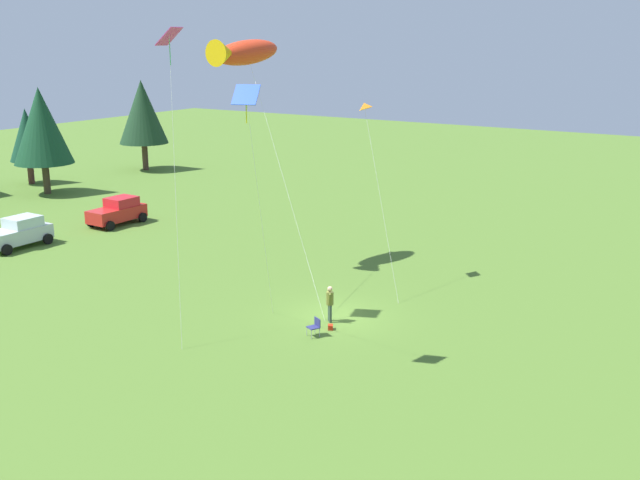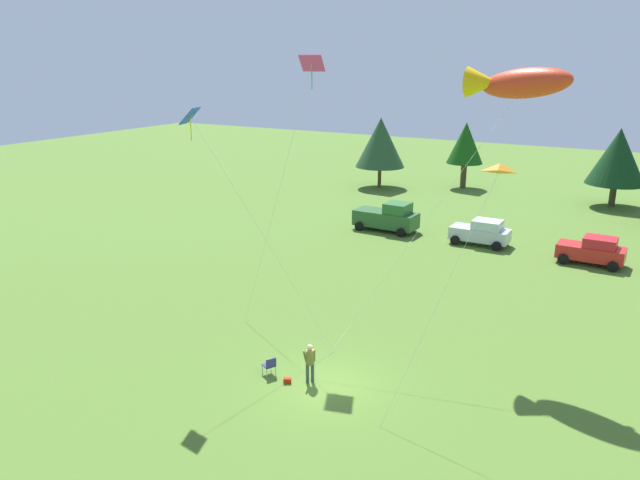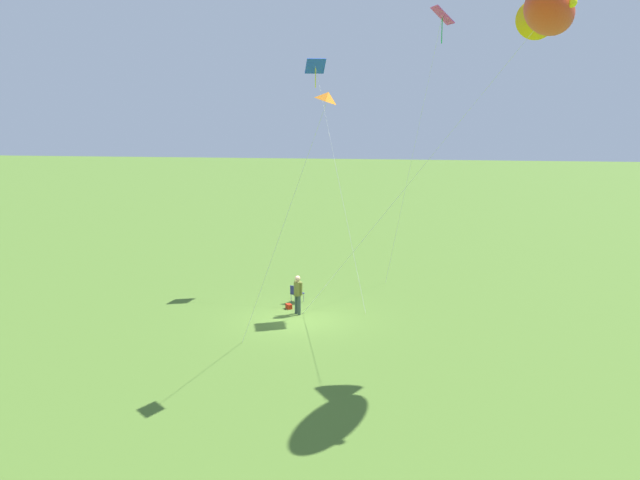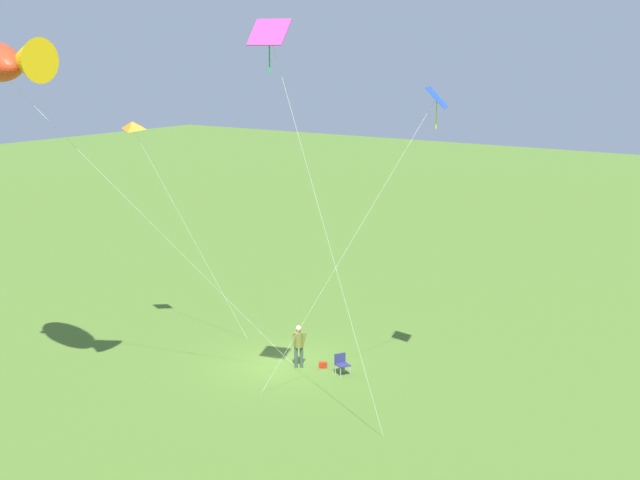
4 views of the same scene
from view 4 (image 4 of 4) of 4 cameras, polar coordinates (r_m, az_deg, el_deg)
ground_plane at (r=36.17m, az=-2.46°, el=-7.96°), size 160.00×160.00×0.00m
person_kite_flyer at (r=35.49m, az=-1.37°, el=-6.61°), size 0.53×0.49×1.74m
folding_chair at (r=34.95m, az=1.39°, el=-7.84°), size 0.65×0.65×0.82m
backpack_on_grass at (r=35.76m, az=0.19°, el=-8.00°), size 0.39×0.35×0.22m
kite_diamond_blue at (r=30.47m, az=7.12°, el=8.39°), size 5.89×3.47×11.20m
kite_delta_orange at (r=36.63m, az=-11.90°, el=7.12°), size 3.23×4.04×9.66m
kite_diamond_rainbow at (r=26.70m, az=-3.07°, el=12.42°), size 3.36×2.94×13.32m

